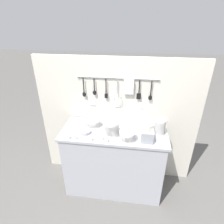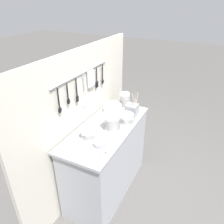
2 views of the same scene
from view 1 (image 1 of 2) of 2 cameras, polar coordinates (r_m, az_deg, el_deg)
The scene contains 17 objects.
ground_plane at distance 2.72m, azimuth 0.57°, elevation -21.25°, with size 20.00×20.00×0.00m, color #514F4C.
counter at distance 2.41m, azimuth 0.62°, elevation -14.43°, with size 1.21×0.51×0.87m.
back_wall at distance 2.41m, azimuth 1.56°, elevation -2.84°, with size 2.01×0.11×1.64m.
bowl_stack_wide_centre at distance 2.21m, azimuth -5.67°, elevation -3.39°, with size 0.15×0.15×0.09m.
bowl_stack_nested_right at distance 2.11m, azimuth 14.41°, elevation -4.34°, with size 0.12×0.12×0.19m.
bowl_stack_back_corner at distance 1.98m, azimuth 4.66°, elevation -7.26°, with size 0.16×0.16×0.11m.
bowl_stack_tall_left at distance 2.03m, azimuth -0.25°, elevation -4.98°, with size 0.16×0.16×0.17m.
plate_stack at distance 2.19m, azimuth 9.64°, elevation -4.12°, with size 0.22×0.22×0.09m.
steel_mixing_bowl at distance 2.12m, azimuth -8.06°, elevation -6.01°, with size 0.12×0.12×0.04m.
cutlery_caddy at distance 1.99m, azimuth 10.65°, elevation -7.10°, with size 0.13×0.13×0.28m.
cup_front_right at distance 1.96m, azimuth -1.67°, elevation -8.60°, with size 0.04×0.04×0.05m.
cup_beside_plates at distance 1.99m, azimuth -6.54°, elevation -8.15°, with size 0.04×0.04×0.05m.
cup_edge_far at distance 2.03m, azimuth -11.23°, elevation -7.67°, with size 0.04×0.04×0.05m.
cup_edge_near at distance 1.99m, azimuth -2.95°, elevation -8.05°, with size 0.04×0.04×0.05m.
cup_back_left at distance 2.06m, azimuth -13.20°, elevation -7.44°, with size 0.04×0.04×0.05m.
cup_by_caddy at distance 2.27m, azimuth 14.71°, elevation -4.13°, with size 0.04×0.04×0.05m.
cup_centre at distance 2.26m, azimuth -8.27°, elevation -3.48°, with size 0.04×0.04×0.05m.
Camera 1 is at (0.22, -1.78, 2.04)m, focal length 30.00 mm.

